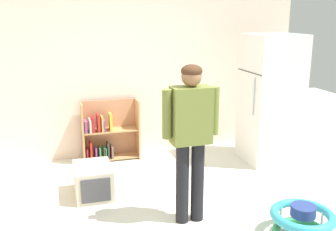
{
  "coord_description": "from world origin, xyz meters",
  "views": [
    {
      "loc": [
        -1.03,
        -3.26,
        2.07
      ],
      "look_at": [
        0.03,
        0.32,
        1.08
      ],
      "focal_mm": 42.11,
      "sensor_mm": 36.0,
      "label": 1
    }
  ],
  "objects_px": {
    "bookshelf": "(107,134)",
    "standing_person": "(191,131)",
    "baby_walker": "(302,221)",
    "refrigerator": "(271,99)",
    "pet_carrier": "(93,181)"
  },
  "relations": [
    {
      "from": "refrigerator",
      "to": "pet_carrier",
      "type": "bearing_deg",
      "value": -169.59
    },
    {
      "from": "bookshelf",
      "to": "standing_person",
      "type": "distance_m",
      "value": 2.14
    },
    {
      "from": "refrigerator",
      "to": "standing_person",
      "type": "relative_size",
      "value": 1.11
    },
    {
      "from": "refrigerator",
      "to": "standing_person",
      "type": "height_order",
      "value": "refrigerator"
    },
    {
      "from": "refrigerator",
      "to": "pet_carrier",
      "type": "relative_size",
      "value": 3.22
    },
    {
      "from": "refrigerator",
      "to": "bookshelf",
      "type": "bearing_deg",
      "value": 163.31
    },
    {
      "from": "pet_carrier",
      "to": "refrigerator",
      "type": "bearing_deg",
      "value": 10.41
    },
    {
      "from": "bookshelf",
      "to": "baby_walker",
      "type": "xyz_separation_m",
      "value": [
        1.47,
        -2.57,
        -0.22
      ]
    },
    {
      "from": "refrigerator",
      "to": "pet_carrier",
      "type": "xyz_separation_m",
      "value": [
        -2.53,
        -0.46,
        -0.71
      ]
    },
    {
      "from": "bookshelf",
      "to": "baby_walker",
      "type": "bearing_deg",
      "value": -60.2
    },
    {
      "from": "bookshelf",
      "to": "standing_person",
      "type": "xyz_separation_m",
      "value": [
        0.56,
        -1.98,
        0.58
      ]
    },
    {
      "from": "refrigerator",
      "to": "bookshelf",
      "type": "height_order",
      "value": "refrigerator"
    },
    {
      "from": "baby_walker",
      "to": "pet_carrier",
      "type": "relative_size",
      "value": 1.09
    },
    {
      "from": "refrigerator",
      "to": "bookshelf",
      "type": "xyz_separation_m",
      "value": [
        -2.21,
        0.66,
        -0.52
      ]
    },
    {
      "from": "pet_carrier",
      "to": "bookshelf",
      "type": "bearing_deg",
      "value": 74.08
    }
  ]
}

